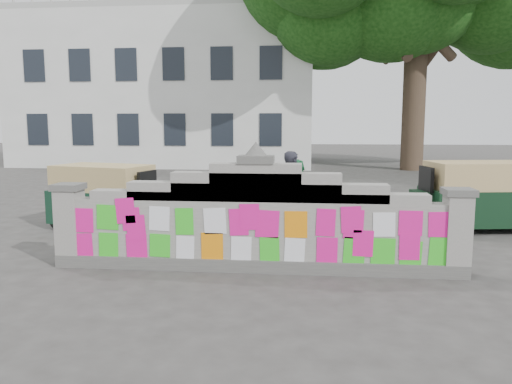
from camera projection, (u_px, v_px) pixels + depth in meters
The scene contains 8 objects.
ground at pixel (256, 270), 7.84m from camera, with size 100.00×100.00×0.00m, color #383533.
parapet_wall at pixel (256, 223), 7.74m from camera, with size 6.48×0.44×2.01m.
building at pixel (176, 95), 29.67m from camera, with size 16.00×10.00×8.90m.
cyclist_bike at pixel (292, 221), 9.48m from camera, with size 0.60×1.71×0.90m, color black.
cyclist_rider at pixel (292, 205), 9.44m from camera, with size 0.56×0.37×1.53m, color #212129.
pedestrian at pixel (295, 199), 9.90m from camera, with size 0.77×0.60×1.58m, color #217B44.
rickshaw_left at pixel (106, 196), 10.85m from camera, with size 2.60×1.68×1.39m.
rickshaw_right at pixel (476, 195), 10.72m from camera, with size 2.73×1.57×1.47m.
Camera 1 is at (0.77, -7.57, 2.28)m, focal length 35.00 mm.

